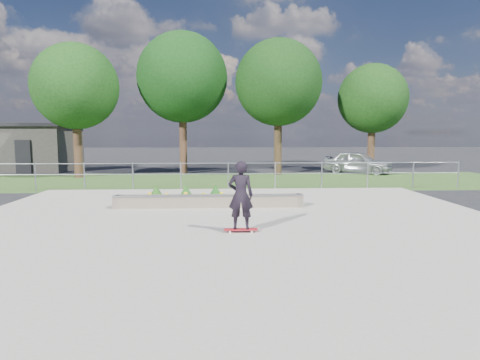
# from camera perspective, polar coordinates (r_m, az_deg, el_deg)

# --- Properties ---
(ground) EXTENTS (120.00, 120.00, 0.00)m
(ground) POSITION_cam_1_polar(r_m,az_deg,el_deg) (10.78, -0.67, -6.71)
(ground) COLOR black
(ground) RESTS_ON ground
(grass_verge) EXTENTS (30.00, 8.00, 0.02)m
(grass_verge) POSITION_cam_1_polar(r_m,az_deg,el_deg) (21.63, -1.77, -0.09)
(grass_verge) COLOR #305020
(grass_verge) RESTS_ON ground
(concrete_slab) EXTENTS (15.00, 15.00, 0.06)m
(concrete_slab) POSITION_cam_1_polar(r_m,az_deg,el_deg) (10.77, -0.67, -6.56)
(concrete_slab) COLOR #9D978B
(concrete_slab) RESTS_ON ground
(fence) EXTENTS (20.06, 0.06, 1.20)m
(fence) POSITION_cam_1_polar(r_m,az_deg,el_deg) (18.07, -1.57, 1.06)
(fence) COLOR gray
(fence) RESTS_ON ground
(building) EXTENTS (8.40, 5.40, 3.00)m
(building) POSITION_cam_1_polar(r_m,az_deg,el_deg) (31.58, -28.41, 3.91)
(building) COLOR #302E2B
(building) RESTS_ON ground
(tree_far_left) EXTENTS (4.55, 4.55, 7.15)m
(tree_far_left) POSITION_cam_1_polar(r_m,az_deg,el_deg) (24.81, -21.11, 11.53)
(tree_far_left) COLOR #372216
(tree_far_left) RESTS_ON ground
(tree_mid_left) EXTENTS (5.25, 5.25, 8.25)m
(tree_mid_left) POSITION_cam_1_polar(r_m,az_deg,el_deg) (25.77, -7.71, 13.36)
(tree_mid_left) COLOR #372016
(tree_mid_left) RESTS_ON ground
(tree_mid_right) EXTENTS (4.90, 4.90, 7.70)m
(tree_mid_right) POSITION_cam_1_polar(r_m,az_deg,el_deg) (24.88, 5.16, 12.77)
(tree_mid_right) COLOR #2F2013
(tree_mid_right) RESTS_ON ground
(tree_far_right) EXTENTS (4.20, 4.20, 6.60)m
(tree_far_right) POSITION_cam_1_polar(r_m,az_deg,el_deg) (27.71, 17.28, 10.29)
(tree_far_right) COLOR #372316
(tree_far_right) RESTS_ON ground
(grind_ledge) EXTENTS (6.00, 0.44, 0.43)m
(grind_ledge) POSITION_cam_1_polar(r_m,az_deg,el_deg) (13.67, -4.16, -2.81)
(grind_ledge) COLOR #685D4D
(grind_ledge) RESTS_ON concrete_slab
(planter_bed) EXTENTS (3.00, 1.20, 0.61)m
(planter_bed) POSITION_cam_1_polar(r_m,az_deg,el_deg) (14.42, -7.26, -2.45)
(planter_bed) COLOR black
(planter_bed) RESTS_ON concrete_slab
(skateboarder) EXTENTS (0.80, 0.44, 1.72)m
(skateboarder) POSITION_cam_1_polar(r_m,az_deg,el_deg) (10.13, 0.09, -2.08)
(skateboarder) COLOR white
(skateboarder) RESTS_ON concrete_slab
(parked_car) EXTENTS (4.24, 3.48, 1.36)m
(parked_car) POSITION_cam_1_polar(r_m,az_deg,el_deg) (26.46, 15.41, 2.32)
(parked_car) COLOR #9DA2A6
(parked_car) RESTS_ON ground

